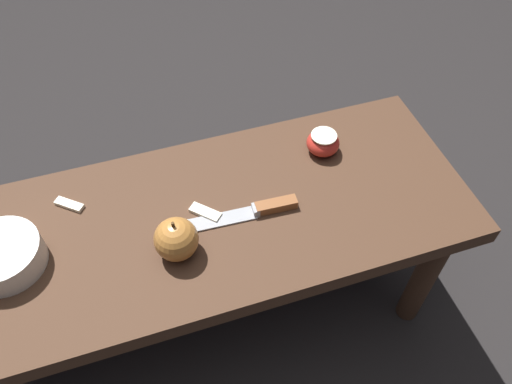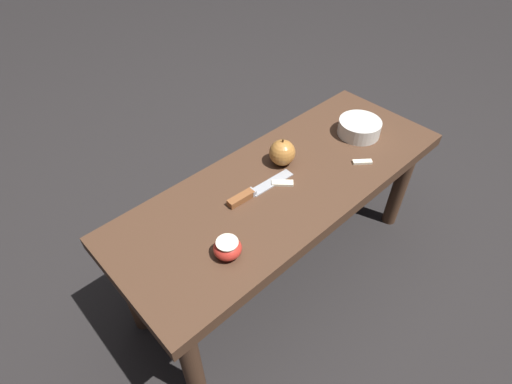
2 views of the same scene
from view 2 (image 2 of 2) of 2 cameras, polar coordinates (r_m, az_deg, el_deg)
ground_plane at (r=1.52m, az=3.43°, el=-10.40°), size 8.00×8.00×0.00m
wooden_bench at (r=1.24m, az=4.13°, el=-0.37°), size 1.11×0.42×0.43m
knife at (r=1.14m, az=-0.69°, el=-0.15°), size 0.23×0.04×0.02m
apple_whole at (r=1.23m, az=3.77°, el=5.63°), size 0.08×0.08×0.09m
apple_cut at (r=0.99m, az=-4.09°, el=-7.99°), size 0.07×0.07×0.05m
apple_slice_near_knife at (r=1.18m, az=3.80°, el=1.29°), size 0.06×0.06×0.01m
apple_slice_center at (r=1.29m, az=14.95°, el=4.19°), size 0.06×0.05×0.01m
bowl at (r=1.40m, az=14.54°, el=8.90°), size 0.14×0.14×0.05m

